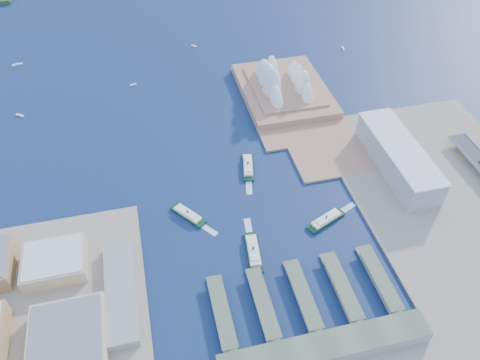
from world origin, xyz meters
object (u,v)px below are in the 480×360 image
object	(u,v)px
toaster_building	(398,157)
ferry_d	(326,219)
ferry_a	(188,213)
ferry_b	(248,165)
ferry_c	(253,250)
opera_house	(285,77)
car_c	(480,163)

from	to	relation	value
toaster_building	ferry_d	xyz separation A→B (m)	(-120.74, -64.50, -15.62)
toaster_building	ferry_d	world-z (taller)	toaster_building
ferry_a	ferry_d	size ratio (longest dim) A/B	0.95
ferry_b	ferry_c	xyz separation A→B (m)	(-28.42, -136.22, 0.22)
opera_house	ferry_c	bearing A→B (deg)	-113.46
opera_house	ferry_a	distance (m)	288.67
toaster_building	car_c	xyz separation A→B (m)	(101.00, -29.41, -4.99)
ferry_b	ferry_c	size ratio (longest dim) A/B	0.96
opera_house	toaster_building	world-z (taller)	opera_house
ferry_a	ferry_b	world-z (taller)	ferry_b
toaster_building	ferry_a	size ratio (longest dim) A/B	3.17
toaster_building	ferry_c	size ratio (longest dim) A/B	2.81
ferry_b	ferry_a	bearing A→B (deg)	-132.07
car_c	ferry_d	bearing A→B (deg)	-171.01
ferry_b	ferry_d	world-z (taller)	ferry_b
toaster_building	ferry_b	distance (m)	193.54
opera_house	ferry_d	distance (m)	267.65
ferry_c	car_c	bearing A→B (deg)	-163.12
toaster_building	car_c	bearing A→B (deg)	-16.24
ferry_b	ferry_d	size ratio (longest dim) A/B	1.02
toaster_building	car_c	world-z (taller)	toaster_building
ferry_c	ferry_d	size ratio (longest dim) A/B	1.07
toaster_building	ferry_d	distance (m)	137.77
toaster_building	ferry_a	bearing A→B (deg)	-176.25
car_c	ferry_b	bearing A→B (deg)	165.12
ferry_b	ferry_d	xyz separation A→B (m)	(66.33, -111.63, -0.11)
ferry_a	toaster_building	bearing A→B (deg)	-33.59
opera_house	ferry_a	bearing A→B (deg)	-130.61
ferry_a	ferry_b	size ratio (longest dim) A/B	0.93
ferry_a	ferry_d	xyz separation A→B (m)	(156.31, -46.33, 0.26)
ferry_d	car_c	distance (m)	224.75
toaster_building	ferry_b	xyz separation A→B (m)	(-187.07, 47.14, -15.51)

